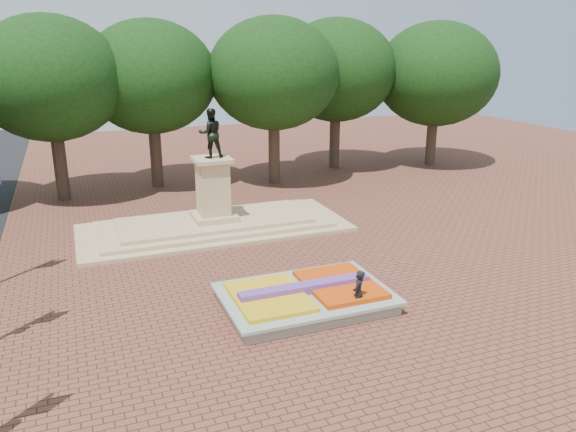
# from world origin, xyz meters

# --- Properties ---
(ground) EXTENTS (90.00, 90.00, 0.00)m
(ground) POSITION_xyz_m (0.00, 0.00, 0.00)
(ground) COLOR brown
(ground) RESTS_ON ground
(flower_bed) EXTENTS (6.30, 4.30, 0.91)m
(flower_bed) POSITION_xyz_m (1.03, -2.00, 0.38)
(flower_bed) COLOR gray
(flower_bed) RESTS_ON ground
(monument) EXTENTS (14.00, 6.00, 6.40)m
(monument) POSITION_xyz_m (0.00, 8.00, 0.88)
(monument) COLOR tan
(monument) RESTS_ON ground
(tree_row_back) EXTENTS (44.80, 8.80, 10.43)m
(tree_row_back) POSITION_xyz_m (2.33, 18.00, 6.67)
(tree_row_back) COLOR #392B1F
(tree_row_back) RESTS_ON ground
(pedestrian) EXTENTS (0.75, 0.74, 1.75)m
(pedestrian) POSITION_xyz_m (2.52, -3.37, 0.87)
(pedestrian) COLOR black
(pedestrian) RESTS_ON ground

